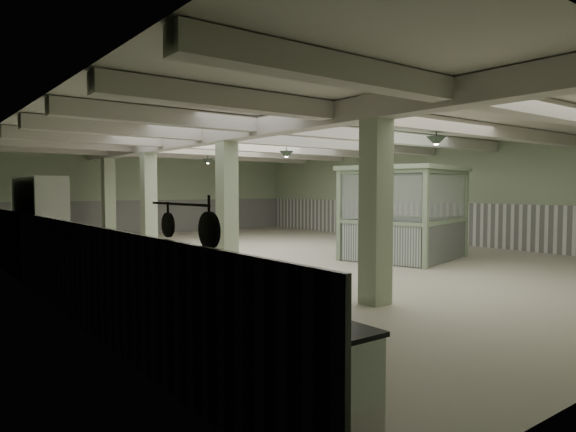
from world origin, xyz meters
TOP-DOWN VIEW (x-y plane):
  - floor at (0.00, 0.00)m, footprint 20.00×20.00m
  - ceiling at (0.00, 0.00)m, footprint 14.00×20.00m
  - wall_back at (0.00, 10.00)m, footprint 14.00×0.02m
  - wall_left at (-7.00, 0.00)m, footprint 0.02×20.00m
  - wall_right at (7.00, 0.00)m, footprint 0.02×20.00m
  - wainscot_left at (-6.97, 0.00)m, footprint 0.05×19.90m
  - wainscot_right at (6.97, 0.00)m, footprint 0.05×19.90m
  - wainscot_back at (0.00, 9.97)m, footprint 13.90×0.05m
  - girder at (-2.50, 0.00)m, footprint 0.45×19.90m
  - beam_a at (0.00, -7.50)m, footprint 13.90×0.35m
  - beam_b at (0.00, -5.00)m, footprint 13.90×0.35m
  - beam_c at (0.00, -2.50)m, footprint 13.90×0.35m
  - beam_d at (0.00, 0.00)m, footprint 13.90×0.35m
  - beam_e at (0.00, 2.50)m, footprint 13.90×0.35m
  - beam_f at (0.00, 5.00)m, footprint 13.90×0.35m
  - beam_g at (0.00, 7.50)m, footprint 13.90×0.35m
  - column_a at (-2.50, -6.00)m, footprint 0.42×0.42m
  - column_b at (-2.50, -1.00)m, footprint 0.42×0.42m
  - column_c at (-2.50, 4.00)m, footprint 0.42×0.42m
  - column_d at (-2.50, 8.00)m, footprint 0.42×0.42m
  - hook_rail at (-6.93, -7.60)m, footprint 0.02×1.20m
  - pendant_front at (0.50, -5.00)m, footprint 0.44×0.44m
  - pendant_mid at (0.50, 0.50)m, footprint 0.44×0.44m
  - pendant_back at (0.50, 5.50)m, footprint 0.44×0.44m
  - prep_counter at (-6.54, -7.00)m, footprint 0.87×5.01m
  - pitcher_near at (-6.65, -9.23)m, footprint 0.27×0.29m
  - pitcher_far at (-6.66, -7.75)m, footprint 0.28×0.30m
  - veg_colander at (-6.65, -6.85)m, footprint 0.53×0.53m
  - orange_bowl at (-6.62, -9.08)m, footprint 0.32×0.32m
  - skillet_near at (-6.88, -8.10)m, footprint 0.04×0.33m
  - skillet_far at (-6.88, -7.24)m, footprint 0.03×0.25m
  - walkin_cooler at (-6.62, -0.15)m, footprint 1.08×2.52m
  - guard_booth at (2.50, -2.46)m, footprint 3.87×3.52m
  - filing_cabinet at (4.37, -2.77)m, footprint 0.45×0.59m

SIDE VIEW (x-z plane):
  - floor at x=0.00m, z-range 0.00..0.00m
  - prep_counter at x=-6.54m, z-range 0.01..0.92m
  - filing_cabinet at x=4.37m, z-range 0.00..1.16m
  - wainscot_left at x=-6.97m, z-range 0.00..1.50m
  - wainscot_right at x=6.97m, z-range 0.00..1.50m
  - wainscot_back at x=0.00m, z-range 0.00..1.50m
  - orange_bowl at x=-6.62m, z-range 0.90..1.00m
  - veg_colander at x=-6.65m, z-range 0.90..1.09m
  - pitcher_near at x=-6.65m, z-range 0.90..1.20m
  - pitcher_far at x=-6.66m, z-range 0.90..1.22m
  - walkin_cooler at x=-6.62m, z-range 0.00..2.31m
  - skillet_near at x=-6.88m, z-range 1.46..1.80m
  - skillet_far at x=-6.88m, z-range 1.50..1.76m
  - guard_booth at x=2.50m, z-range 0.46..3.09m
  - wall_back at x=0.00m, z-range 0.00..3.60m
  - wall_left at x=-7.00m, z-range 0.00..3.60m
  - wall_right at x=7.00m, z-range 0.00..3.60m
  - column_a at x=-2.50m, z-range 0.00..3.60m
  - column_b at x=-2.50m, z-range 0.00..3.60m
  - column_c at x=-2.50m, z-range 0.00..3.60m
  - column_d at x=-2.50m, z-range 0.00..3.60m
  - hook_rail at x=-6.93m, z-range 1.84..1.86m
  - pendant_front at x=0.50m, z-range 2.94..3.16m
  - pendant_mid at x=0.50m, z-range 2.94..3.16m
  - pendant_back at x=0.50m, z-range 2.94..3.16m
  - girder at x=-2.50m, z-range 3.18..3.58m
  - beam_a at x=0.00m, z-range 3.26..3.58m
  - beam_b at x=0.00m, z-range 3.26..3.58m
  - beam_c at x=0.00m, z-range 3.26..3.58m
  - beam_d at x=0.00m, z-range 3.26..3.58m
  - beam_e at x=0.00m, z-range 3.26..3.58m
  - beam_f at x=0.00m, z-range 3.26..3.58m
  - beam_g at x=0.00m, z-range 3.26..3.58m
  - ceiling at x=0.00m, z-range 3.59..3.61m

